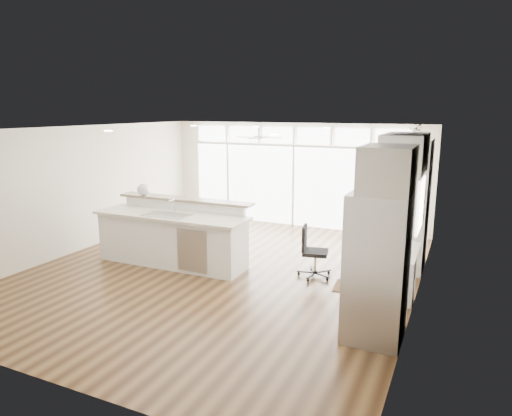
% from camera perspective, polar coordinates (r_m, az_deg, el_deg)
% --- Properties ---
extents(floor, '(7.00, 8.00, 0.02)m').
position_cam_1_polar(floor, '(8.85, -4.25, -7.97)').
color(floor, '#3E2613').
rests_on(floor, ground).
extents(ceiling, '(7.00, 8.00, 0.02)m').
position_cam_1_polar(ceiling, '(8.31, -4.55, 9.85)').
color(ceiling, white).
rests_on(ceiling, wall_back).
extents(wall_back, '(7.00, 0.04, 2.70)m').
position_cam_1_polar(wall_back, '(12.07, 4.87, 4.16)').
color(wall_back, beige).
rests_on(wall_back, floor).
extents(wall_front, '(7.00, 0.04, 2.70)m').
position_cam_1_polar(wall_front, '(5.46, -25.36, -7.05)').
color(wall_front, beige).
rests_on(wall_front, floor).
extents(wall_left, '(0.04, 8.00, 2.70)m').
position_cam_1_polar(wall_left, '(10.60, -21.19, 2.23)').
color(wall_left, beige).
rests_on(wall_left, floor).
extents(wall_right, '(0.04, 8.00, 2.70)m').
position_cam_1_polar(wall_right, '(7.46, 19.83, -1.60)').
color(wall_right, beige).
rests_on(wall_right, floor).
extents(glass_wall, '(5.80, 0.06, 2.08)m').
position_cam_1_polar(glass_wall, '(12.06, 4.74, 2.71)').
color(glass_wall, white).
rests_on(glass_wall, wall_back).
extents(transom_row, '(5.90, 0.06, 0.40)m').
position_cam_1_polar(transom_row, '(11.92, 4.86, 9.03)').
color(transom_row, white).
rests_on(transom_row, wall_back).
extents(desk_window, '(0.04, 0.85, 0.85)m').
position_cam_1_polar(desk_window, '(7.72, 19.84, 0.36)').
color(desk_window, white).
rests_on(desk_window, wall_right).
extents(ceiling_fan, '(1.16, 1.16, 0.32)m').
position_cam_1_polar(ceiling_fan, '(11.04, 0.35, 9.34)').
color(ceiling_fan, silver).
rests_on(ceiling_fan, ceiling).
extents(recessed_lights, '(3.40, 3.00, 0.02)m').
position_cam_1_polar(recessed_lights, '(8.48, -3.88, 9.78)').
color(recessed_lights, silver).
rests_on(recessed_lights, ceiling).
extents(oven_cabinet, '(0.64, 1.20, 2.50)m').
position_cam_1_polar(oven_cabinet, '(9.27, 18.78, 0.44)').
color(oven_cabinet, white).
rests_on(oven_cabinet, floor).
extents(desk_nook, '(0.72, 1.30, 0.76)m').
position_cam_1_polar(desk_nook, '(8.06, 16.89, -7.60)').
color(desk_nook, white).
rests_on(desk_nook, floor).
extents(upper_cabinets, '(0.64, 1.30, 0.64)m').
position_cam_1_polar(upper_cabinets, '(7.63, 18.10, 6.44)').
color(upper_cabinets, white).
rests_on(upper_cabinets, wall_right).
extents(refrigerator, '(0.76, 0.90, 2.00)m').
position_cam_1_polar(refrigerator, '(6.31, 14.91, -7.07)').
color(refrigerator, '#B0AFB4').
rests_on(refrigerator, floor).
extents(fridge_cabinet, '(0.64, 0.90, 0.60)m').
position_cam_1_polar(fridge_cabinet, '(6.01, 16.16, 4.66)').
color(fridge_cabinet, white).
rests_on(fridge_cabinet, wall_right).
extents(framed_photos, '(0.06, 0.22, 0.80)m').
position_cam_1_polar(framed_photos, '(8.35, 20.16, 0.15)').
color(framed_photos, black).
rests_on(framed_photos, wall_right).
extents(kitchen_island, '(3.17, 1.22, 1.26)m').
position_cam_1_polar(kitchen_island, '(9.21, -10.51, -3.16)').
color(kitchen_island, white).
rests_on(kitchen_island, floor).
extents(rug, '(0.89, 0.68, 0.01)m').
position_cam_1_polar(rug, '(8.23, 12.70, -9.72)').
color(rug, '#311D0F').
rests_on(rug, floor).
extents(office_chair, '(0.58, 0.55, 0.95)m').
position_cam_1_polar(office_chair, '(8.48, 7.44, -5.46)').
color(office_chair, black).
rests_on(office_chair, floor).
extents(fishbowl, '(0.27, 0.27, 0.25)m').
position_cam_1_polar(fishbowl, '(9.91, -13.90, 2.25)').
color(fishbowl, silver).
rests_on(fishbowl, kitchen_island).
extents(monitor, '(0.12, 0.53, 0.44)m').
position_cam_1_polar(monitor, '(7.89, 16.58, -3.45)').
color(monitor, black).
rests_on(monitor, desk_nook).
extents(keyboard, '(0.16, 0.32, 0.02)m').
position_cam_1_polar(keyboard, '(7.97, 15.28, -4.78)').
color(keyboard, white).
rests_on(keyboard, desk_nook).
extents(potted_plant, '(0.28, 0.30, 0.22)m').
position_cam_1_polar(potted_plant, '(9.10, 19.37, 8.83)').
color(potted_plant, '#245424').
rests_on(potted_plant, oven_cabinet).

